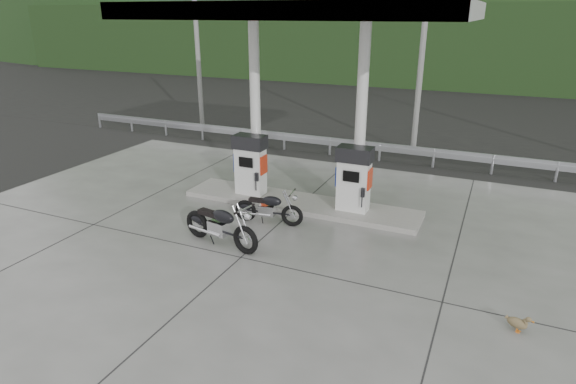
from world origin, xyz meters
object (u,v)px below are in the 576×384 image
at_px(motorcycle_right, 269,209).
at_px(gas_pump_right, 354,179).
at_px(motorcycle_left, 220,226).
at_px(duck, 517,323).
at_px(gas_pump_left, 250,165).

bearing_deg(motorcycle_right, gas_pump_right, 30.86).
bearing_deg(motorcycle_left, gas_pump_right, 64.01).
bearing_deg(duck, gas_pump_right, 157.43).
relative_size(gas_pump_left, gas_pump_right, 1.00).
distance_m(motorcycle_right, duck, 6.54).
height_order(motorcycle_right, duck, motorcycle_right).
bearing_deg(duck, gas_pump_left, 172.47).
height_order(gas_pump_right, duck, gas_pump_right).
distance_m(gas_pump_left, motorcycle_left, 3.28).
relative_size(gas_pump_left, motorcycle_left, 0.85).
bearing_deg(gas_pump_left, gas_pump_right, 0.00).
height_order(motorcycle_left, motorcycle_right, motorcycle_left).
height_order(gas_pump_left, gas_pump_right, same).
bearing_deg(gas_pump_left, duck, -27.69).
xyz_separation_m(motorcycle_right, duck, (6.08, -2.40, -0.26)).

